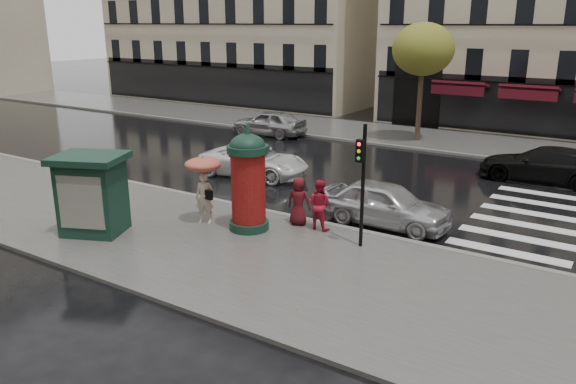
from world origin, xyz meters
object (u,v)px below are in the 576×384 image
Objects in this scene: woman_umbrella at (204,179)px; car_black at (544,165)px; car_silver at (386,204)px; man_burgundy at (299,201)px; car_white at (254,161)px; woman_red at (319,204)px; car_far_silver at (269,123)px; traffic_light at (362,174)px; newsstand at (92,193)px; morris_column at (248,179)px.

woman_umbrella is 0.44× the size of car_black.
car_black reaches higher than car_silver.
man_burgundy is 12.07m from car_black.
car_white is at bearing 70.76° from car_silver.
man_burgundy is at bearing -138.42° from car_white.
man_burgundy is at bearing 2.91° from woman_red.
car_white is at bearing -34.61° from woman_red.
car_far_silver is at bearing 49.51° from car_silver.
traffic_light is 8.51m from newsstand.
car_silver is at bearing -117.09° from car_white.
woman_red is (3.51, 1.58, -0.70)m from woman_umbrella.
woman_umbrella is 0.88× the size of newsstand.
traffic_light is at bearing 162.29° from woman_red.
woman_umbrella is 0.51× the size of car_far_silver.
man_burgundy is 0.35× the size of car_far_silver.
man_burgundy is 0.33× the size of car_white.
woman_red is 0.63× the size of newsstand.
woman_red is at bearing 35.20° from newsstand.
newsstand is at bearing 173.27° from car_white.
car_black is (3.56, 8.72, 0.00)m from car_silver.
car_silver is (1.55, 1.80, -0.20)m from woman_red.
car_black is 1.15× the size of car_far_silver.
car_silver is 0.97× the size of car_far_silver.
woman_umbrella reaches higher than car_silver.
car_silver is at bearing 45.30° from car_far_silver.
car_white is at bearing 90.14° from newsstand.
woman_umbrella is at bearing 47.11° from newsstand.
traffic_light is at bearing 24.44° from newsstand.
car_far_silver is at bearing 133.19° from traffic_light.
woman_umbrella reaches higher than car_far_silver.
traffic_light is at bearing 8.78° from morris_column.
newsstand is at bearing -155.56° from traffic_light.
woman_red is 0.47× the size of morris_column.
newsstand is at bearing 129.63° from car_silver.
man_burgundy is 1.91m from morris_column.
morris_column is at bearing 36.27° from newsstand.
man_burgundy is at bearing 34.87° from car_far_silver.
man_burgundy is at bearing 165.39° from traffic_light.
newsstand is 17.44m from car_far_silver.
man_burgundy is 3.04m from traffic_light.
car_white is at bearing 124.62° from morris_column.
car_black is at bearing 59.12° from morris_column.
car_silver is at bearing 33.76° from woman_umbrella.
newsstand reaches higher than woman_umbrella.
morris_column reaches higher than car_far_silver.
car_silver is 0.85× the size of car_black.
man_burgundy is 0.36× the size of car_silver.
morris_column is at bearing -152.25° from car_white.
man_burgundy reaches higher than car_far_silver.
newsstand is 9.58m from car_silver.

